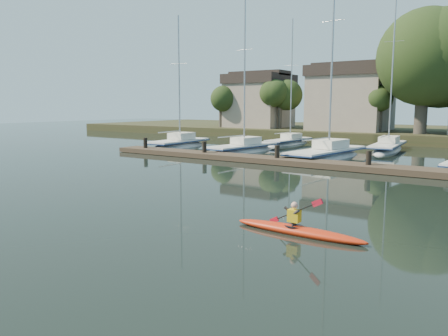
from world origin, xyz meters
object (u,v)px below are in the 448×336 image
Objects in this scene: sailboat_5 at (289,146)px; sailboat_6 at (387,152)px; sailboat_0 at (179,150)px; kayak at (297,229)px; sailboat_1 at (242,155)px; dock at (320,164)px; sailboat_2 at (327,161)px.

sailboat_5 is 9.56m from sailboat_6.
sailboat_6 is (9.54, -0.54, -0.02)m from sailboat_5.
sailboat_0 is 0.84× the size of sailboat_6.
sailboat_6 is (16.59, 7.96, 0.03)m from sailboat_0.
kayak is 27.92m from sailboat_0.
dock is at bearing -21.33° from sailboat_1.
sailboat_6 reaches higher than sailboat_0.
dock is at bearing 110.48° from kayak.
sailboat_1 reaches higher than sailboat_0.
sailboat_2 is at bearing -109.21° from sailboat_6.
sailboat_0 is at bearing -126.16° from sailboat_5.
kayak is 0.13× the size of dock.
sailboat_6 is at bearing 0.24° from sailboat_5.
sailboat_2 is 1.27× the size of sailboat_5.
sailboat_5 is (-13.49, 27.41, -0.33)m from kayak.
dock is at bearing -53.92° from sailboat_5.
sailboat_2 reaches higher than sailboat_6.
kayak is 22.96m from sailboat_1.
kayak is 0.27× the size of sailboat_6.
dock is 4.68m from sailboat_2.
sailboat_6 reaches higher than kayak.
sailboat_1 is 12.61m from sailboat_6.
sailboat_1 reaches higher than sailboat_5.
kayak is at bearing -70.69° from dock.
dock is 9.73m from sailboat_1.
sailboat_0 is 14.38m from sailboat_2.
sailboat_2 reaches higher than sailboat_0.
sailboat_6 is at bearing 85.75° from dock.
kayak reaches higher than dock.
dock is 2.04× the size of sailboat_2.
sailboat_6 is at bearing 82.26° from sailboat_2.
sailboat_1 is (7.07, -0.31, 0.02)m from sailboat_0.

